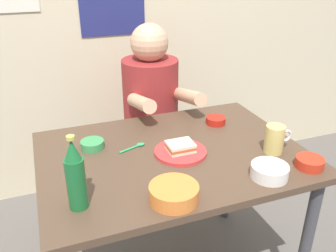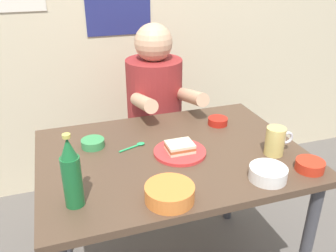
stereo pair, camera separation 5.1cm
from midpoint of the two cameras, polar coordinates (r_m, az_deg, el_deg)
name	(u,v)px [view 1 (the left image)]	position (r m, az deg, el deg)	size (l,w,h in m)	color
dining_table	(172,171)	(1.56, -0.30, -7.18)	(1.10, 0.80, 0.74)	#4C3828
stool	(152,157)	(2.25, -3.24, -4.93)	(0.34, 0.34, 0.45)	#4C4C51
person_seated	(151,95)	(2.07, -3.43, 4.95)	(0.33, 0.56, 0.72)	maroon
plate_orange	(180,152)	(1.50, 1.00, -4.16)	(0.22, 0.22, 0.01)	red
sandwich	(180,147)	(1.49, 1.01, -3.32)	(0.11, 0.09, 0.04)	beige
beer_mug	(275,139)	(1.54, 15.80, -2.03)	(0.13, 0.08, 0.12)	#D1BC66
beer_bottle	(75,176)	(1.18, -15.79, -7.74)	(0.06, 0.06, 0.26)	#19602D
sambal_bowl_red	(216,120)	(1.77, 6.82, 0.94)	(0.10, 0.10, 0.03)	#B21E14
dip_bowl_green	(92,144)	(1.57, -12.92, -2.86)	(0.10, 0.10, 0.03)	#388C4C
sauce_bowl_chili	(310,162)	(1.49, 20.80, -5.44)	(0.11, 0.11, 0.04)	red
rice_bowl_white	(270,171)	(1.38, 14.89, -6.92)	(0.14, 0.14, 0.05)	silver
soup_bowl_orange	(174,192)	(1.22, -0.29, -10.59)	(0.17, 0.17, 0.05)	orange
spoon	(136,146)	(1.56, -6.01, -3.21)	(0.12, 0.05, 0.01)	#26A559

